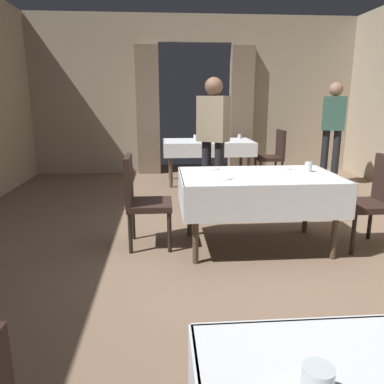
{
  "coord_description": "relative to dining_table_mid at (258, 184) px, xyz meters",
  "views": [
    {
      "loc": [
        -0.65,
        -3.39,
        1.48
      ],
      "look_at": [
        -0.34,
        0.6,
        0.47
      ],
      "focal_mm": 35.07,
      "sensor_mm": 36.0,
      "label": 1
    }
  ],
  "objects": [
    {
      "name": "dining_table_mid",
      "position": [
        0.0,
        0.0,
        0.0
      ],
      "size": [
        1.54,
        0.95,
        0.75
      ],
      "color": "#4C3D2D",
      "rests_on": "ground"
    },
    {
      "name": "glass_far_c",
      "position": [
        0.02,
        3.29,
        0.16
      ],
      "size": [
        0.06,
        0.06,
        0.12
      ],
      "primitive_type": "cylinder",
      "color": "silver",
      "rests_on": "dining_table_far"
    },
    {
      "name": "glass_far_d",
      "position": [
        0.47,
        3.25,
        0.14
      ],
      "size": [
        0.06,
        0.06,
        0.08
      ],
      "primitive_type": "cylinder",
      "color": "silver",
      "rests_on": "dining_table_far"
    },
    {
      "name": "plate_mid_a",
      "position": [
        0.32,
        0.26,
        0.11
      ],
      "size": [
        0.19,
        0.19,
        0.01
      ],
      "primitive_type": "cylinder",
      "color": "white",
      "rests_on": "dining_table_mid"
    },
    {
      "name": "wall_back",
      "position": [
        -0.28,
        4.04,
        0.86
      ],
      "size": [
        6.4,
        0.27,
        3.0
      ],
      "color": "tan",
      "rests_on": "ground"
    },
    {
      "name": "glass_mid_c",
      "position": [
        0.53,
        0.09,
        0.15
      ],
      "size": [
        0.07,
        0.07,
        0.1
      ],
      "primitive_type": "cylinder",
      "color": "silver",
      "rests_on": "dining_table_mid"
    },
    {
      "name": "person_waiter_by_doorway",
      "position": [
        1.9,
        2.59,
        0.37
      ],
      "size": [
        0.42,
        0.34,
        1.72
      ],
      "color": "black",
      "rests_on": "ground"
    },
    {
      "name": "dining_table_far",
      "position": [
        -0.14,
        2.99,
        0.02
      ],
      "size": [
        1.56,
        0.89,
        0.75
      ],
      "color": "#4C3D2D",
      "rests_on": "ground"
    },
    {
      "name": "ground",
      "position": [
        -0.28,
        -0.14,
        -0.65
      ],
      "size": [
        10.08,
        10.08,
        0.0
      ],
      "primitive_type": "plane",
      "color": "#7A604C"
    },
    {
      "name": "chair_far_right",
      "position": [
        1.03,
        2.94,
        -0.13
      ],
      "size": [
        0.44,
        0.44,
        0.93
      ],
      "color": "black",
      "rests_on": "ground"
    },
    {
      "name": "plate_mid_b",
      "position": [
        -0.43,
        0.32,
        0.11
      ],
      "size": [
        0.2,
        0.2,
        0.01
      ],
      "primitive_type": "cylinder",
      "color": "white",
      "rests_on": "dining_table_mid"
    },
    {
      "name": "glass_far_b",
      "position": [
        -0.34,
        3.22,
        0.14
      ],
      "size": [
        0.08,
        0.08,
        0.08
      ],
      "primitive_type": "cylinder",
      "color": "silver",
      "rests_on": "dining_table_far"
    },
    {
      "name": "person_diner_standing_aside",
      "position": [
        -0.3,
        1.12,
        0.37
      ],
      "size": [
        0.42,
        0.38,
        1.72
      ],
      "color": "black",
      "rests_on": "ground"
    },
    {
      "name": "glass_far_a",
      "position": [
        -0.07,
        2.76,
        0.16
      ],
      "size": [
        0.08,
        0.08,
        0.11
      ],
      "primitive_type": "cylinder",
      "color": "silver",
      "rests_on": "dining_table_far"
    },
    {
      "name": "chair_mid_right",
      "position": [
        1.15,
        -0.08,
        -0.13
      ],
      "size": [
        0.44,
        0.44,
        0.93
      ],
      "color": "black",
      "rests_on": "ground"
    },
    {
      "name": "plate_mid_d",
      "position": [
        -0.41,
        -0.15,
        0.11
      ],
      "size": [
        0.24,
        0.24,
        0.01
      ],
      "primitive_type": "cylinder",
      "color": "white",
      "rests_on": "dining_table_mid"
    },
    {
      "name": "chair_mid_left",
      "position": [
        -1.15,
        0.11,
        -0.13
      ],
      "size": [
        0.44,
        0.44,
        0.93
      ],
      "color": "black",
      "rests_on": "ground"
    }
  ]
}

